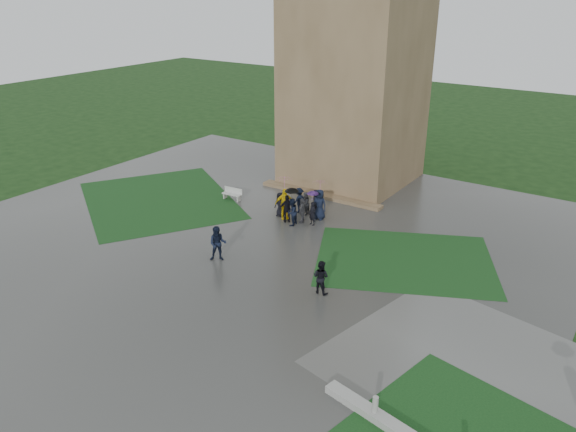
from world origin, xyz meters
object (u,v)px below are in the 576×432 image
Objects in this scene: bench at (232,194)px; pedestrian_mid at (218,244)px; pedestrian_near at (321,277)px; tower at (357,52)px.

bench is 0.75× the size of pedestrian_mid.
pedestrian_near is (11.07, -7.09, 0.41)m from bench.
pedestrian_mid is 1.15× the size of pedestrian_near.
tower is 18.54m from pedestrian_near.
pedestrian_near is at bearing -66.77° from tower.
pedestrian_mid reaches higher than bench.
pedestrian_near is (6.57, -15.29, -8.16)m from tower.
pedestrian_near is at bearing -33.90° from pedestrian_mid.
pedestrian_mid is at bearing 1.35° from pedestrian_near.
bench is (-4.50, -8.20, -8.57)m from tower.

